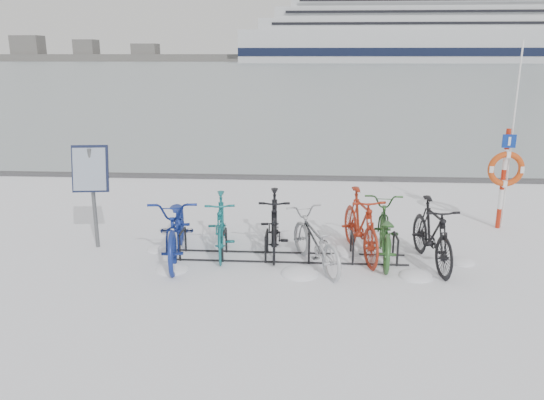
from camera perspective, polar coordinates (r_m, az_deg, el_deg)
The scene contains 16 objects.
ground at distance 9.07m, azimuth 1.69°, elevation -6.29°, with size 900.00×900.00×0.00m, color white.
ice_sheet at distance 163.45m, azimuth 3.72°, elevation 14.18°, with size 400.00×298.00×0.02m, color #97A4AB.
quay_edge at distance 14.70m, azimuth 2.52°, elevation 2.41°, with size 400.00×0.25×0.10m, color #3F3F42.
bike_rack at distance 9.00m, azimuth 1.70°, elevation -5.22°, with size 4.00×0.48×0.46m.
info_board at distance 9.71m, azimuth -18.91°, elevation 2.56°, with size 0.64×0.31×1.85m.
lifebuoy_station at distance 11.18m, azimuth 23.84°, elevation 3.06°, with size 0.69×0.21×3.61m.
cruise_ferry at distance 233.45m, azimuth 15.82°, elevation 17.28°, with size 148.89×28.06×48.92m.
shoreline at distance 294.97m, azimuth -21.49°, elevation 14.25°, with size 180.00×12.00×9.50m.
bike_0 at distance 9.08m, azimuth -10.18°, elevation -2.61°, with size 0.77×2.21×1.16m, color navy.
bike_1 at distance 9.24m, azimuth -5.51°, elevation -2.45°, with size 0.50×1.76×1.06m, color #14656C.
bike_2 at distance 9.23m, azimuth 0.26°, elevation -2.26°, with size 0.52×1.83×1.10m, color black.
bike_3 at distance 8.63m, azimuth 4.66°, elevation -4.14°, with size 0.62×1.79×0.94m, color #A8AAB0.
bike_4 at distance 9.17m, azimuth 9.51°, elevation -2.39°, with size 0.55×1.94×1.16m, color maroon.
bike_5 at distance 9.16m, azimuth 11.98°, elevation -3.07°, with size 0.66×1.91×1.00m, color #2D5B28.
bike_6 at distance 9.04m, azimuth 16.85°, elevation -3.27°, with size 0.52×1.86×1.11m, color black.
snow_drifts at distance 8.80m, azimuth 4.10°, elevation -7.01°, with size 5.63×1.60×0.21m.
Camera 1 is at (0.28, -8.42, 3.35)m, focal length 35.00 mm.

